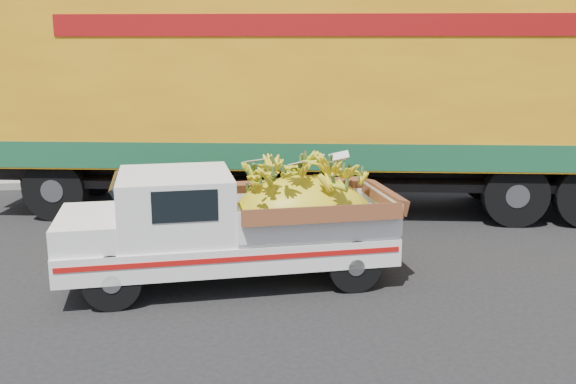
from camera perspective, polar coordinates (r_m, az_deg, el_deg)
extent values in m
plane|color=black|center=(7.96, -10.83, -9.65)|extent=(100.00, 100.00, 0.00)
cube|color=gray|center=(14.47, -8.90, 0.93)|extent=(60.00, 0.25, 0.15)
cube|color=gray|center=(16.53, -8.61, 2.40)|extent=(60.00, 4.00, 0.14)
cube|color=gray|center=(26.72, 24.05, 11.69)|extent=(14.00, 6.00, 6.00)
cylinder|color=black|center=(7.81, -15.38, -7.69)|extent=(0.69, 0.25, 0.68)
cylinder|color=black|center=(9.03, -14.85, -4.85)|extent=(0.69, 0.25, 0.68)
cylinder|color=black|center=(8.12, 5.91, -6.49)|extent=(0.69, 0.25, 0.68)
cylinder|color=black|center=(9.30, 3.55, -3.92)|extent=(0.69, 0.25, 0.68)
cube|color=silver|center=(8.38, -5.37, -4.72)|extent=(4.30, 1.87, 0.35)
cube|color=#A50F0C|center=(7.65, -4.77, -6.00)|extent=(4.09, 0.36, 0.06)
cube|color=silver|center=(8.47, -19.41, -5.90)|extent=(0.22, 1.49, 0.12)
cube|color=silver|center=(8.30, -17.28, -3.03)|extent=(0.88, 1.48, 0.32)
cube|color=silver|center=(8.19, -9.95, -1.11)|extent=(1.50, 1.57, 0.80)
cube|color=black|center=(7.45, -9.15, -1.27)|extent=(0.76, 0.07, 0.37)
cube|color=silver|center=(8.44, 1.81, -1.72)|extent=(2.17, 1.68, 0.45)
ellipsoid|color=gold|center=(8.45, 1.21, -2.36)|extent=(1.95, 1.37, 1.14)
cylinder|color=black|center=(13.83, 22.00, 1.60)|extent=(1.14, 0.49, 1.10)
cylinder|color=black|center=(11.59, 19.53, -0.20)|extent=(1.14, 0.49, 1.10)
cylinder|color=black|center=(13.48, 17.17, 1.70)|extent=(1.14, 0.49, 1.10)
cylinder|color=black|center=(12.05, -19.96, 0.23)|extent=(1.14, 0.49, 1.10)
cylinder|color=black|center=(13.88, -16.81, 2.03)|extent=(1.14, 0.49, 1.10)
cube|color=black|center=(12.04, 2.06, 2.11)|extent=(12.00, 2.94, 0.36)
cube|color=orange|center=(11.85, 2.12, 9.74)|extent=(12.01, 4.38, 2.84)
cube|color=#164E2E|center=(11.97, 2.07, 4.13)|extent=(12.07, 4.41, 0.45)
cube|color=maroon|center=(10.58, 2.05, 14.63)|extent=(8.29, 1.39, 0.35)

